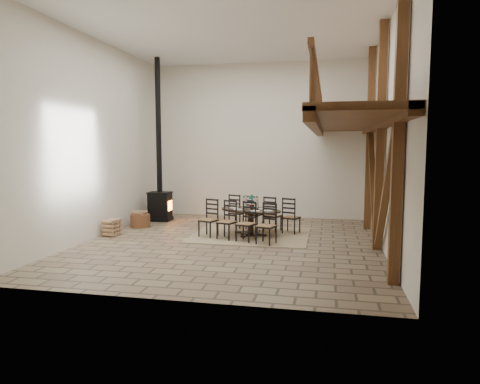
% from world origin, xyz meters
% --- Properties ---
extents(ground, '(8.00, 8.00, 0.00)m').
position_xyz_m(ground, '(0.00, 0.00, 0.00)').
color(ground, '#8B7A5D').
rests_on(ground, ground).
extents(room_shell, '(7.02, 8.02, 5.01)m').
position_xyz_m(room_shell, '(1.19, 0.00, 3.01)').
color(room_shell, silver).
rests_on(room_shell, ground).
extents(rug, '(3.00, 2.50, 0.02)m').
position_xyz_m(rug, '(0.32, 0.94, 0.01)').
color(rug, tan).
rests_on(rug, ground).
extents(dining_table, '(2.54, 2.42, 1.08)m').
position_xyz_m(dining_table, '(0.32, 0.94, 0.35)').
color(dining_table, black).
rests_on(dining_table, ground).
extents(wood_stove, '(0.71, 0.55, 5.00)m').
position_xyz_m(wood_stove, '(-2.86, 2.58, 1.11)').
color(wood_stove, black).
rests_on(wood_stove, ground).
extents(log_basket, '(0.56, 0.56, 0.47)m').
position_xyz_m(log_basket, '(-3.02, 1.45, 0.20)').
color(log_basket, brown).
rests_on(log_basket, ground).
extents(log_stack, '(0.38, 0.48, 0.43)m').
position_xyz_m(log_stack, '(-3.21, 0.17, 0.22)').
color(log_stack, tan).
rests_on(log_stack, ground).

